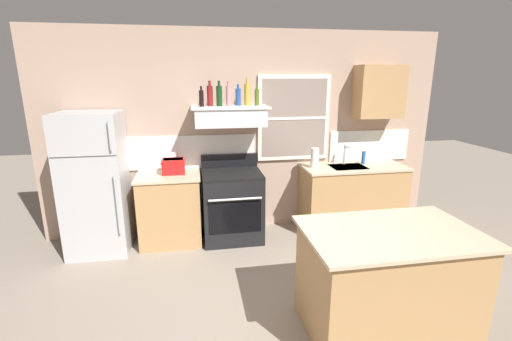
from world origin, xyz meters
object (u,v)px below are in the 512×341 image
bottle_champagne_gold_foil (247,94)px  kitchen_island (386,281)px  bottle_dark_green_wine (219,96)px  bottle_balsamic_dark (201,98)px  bottle_blue_liqueur (238,97)px  dish_soap_bottle (364,157)px  stove_range (232,205)px  toaster (173,166)px  bottle_red_label_wine (210,95)px  bottle_olive_oil_square (257,97)px  paper_towel_roll (315,158)px  refrigerator (96,184)px  bottle_rose_pink (229,95)px

bottle_champagne_gold_foil → kitchen_island: size_ratio=0.24×
bottle_dark_green_wine → bottle_balsamic_dark: bearing=-173.5°
bottle_dark_green_wine → kitchen_island: 2.79m
bottle_blue_liqueur → bottle_champagne_gold_foil: 0.13m
dish_soap_bottle → bottle_balsamic_dark: bearing=-178.1°
stove_range → dish_soap_bottle: bearing=4.2°
toaster → bottle_red_label_wine: (0.49, 0.06, 0.87)m
bottle_olive_oil_square → bottle_dark_green_wine: bearing=-176.8°
dish_soap_bottle → bottle_red_label_wine: bearing=-179.9°
stove_range → paper_towel_roll: paper_towel_roll is taller
bottle_red_label_wine → bottle_olive_oil_square: 0.59m
refrigerator → bottle_red_label_wine: 1.75m
dish_soap_bottle → kitchen_island: (-0.81, -2.13, -0.54)m
bottle_red_label_wine → bottle_rose_pink: 0.23m
toaster → bottle_champagne_gold_foil: size_ratio=0.89×
paper_towel_roll → kitchen_island: size_ratio=0.19×
bottle_balsamic_dark → kitchen_island: bearing=-55.6°
bottle_red_label_wine → bottle_champagne_gold_foil: 0.47m
bottle_blue_liqueur → paper_towel_roll: (1.01, -0.09, -0.81)m
refrigerator → bottle_red_label_wine: bearing=6.4°
paper_towel_roll → bottle_olive_oil_square: bearing=174.1°
stove_range → kitchen_island: bearing=-61.9°
paper_towel_roll → refrigerator: bearing=-178.8°
toaster → bottle_blue_liqueur: 1.20m
bottle_rose_pink → kitchen_island: size_ratio=0.22×
kitchen_island → bottle_rose_pink: bearing=116.8°
toaster → paper_towel_roll: 1.85m
bottle_blue_liqueur → dish_soap_bottle: size_ratio=1.47×
bottle_champagne_gold_foil → stove_range: bearing=-147.0°
bottle_blue_liqueur → bottle_olive_oil_square: bearing=-3.7°
bottle_balsamic_dark → dish_soap_bottle: bearing=1.9°
bottle_red_label_wine → bottle_champagne_gold_foil: bearing=2.1°
bottle_red_label_wine → bottle_blue_liqueur: bearing=-0.5°
stove_range → bottle_red_label_wine: bottle_red_label_wine is taller
bottle_champagne_gold_foil → bottle_rose_pink: bearing=-174.4°
paper_towel_roll → bottle_balsamic_dark: bearing=178.9°
bottle_champagne_gold_foil → dish_soap_bottle: size_ratio=1.86×
toaster → bottle_rose_pink: (0.72, 0.06, 0.86)m
stove_range → bottle_olive_oil_square: 1.43m
bottle_balsamic_dark → bottle_champagne_gold_foil: size_ratio=0.73×
toaster → bottle_champagne_gold_foil: bottle_champagne_gold_foil is taller
bottle_dark_green_wine → dish_soap_bottle: size_ratio=1.71×
toaster → dish_soap_bottle: size_ratio=1.65×
bottle_red_label_wine → kitchen_island: size_ratio=0.22×
bottle_rose_pink → kitchen_island: 2.77m
refrigerator → bottle_olive_oil_square: bearing=4.0°
bottle_red_label_wine → bottle_dark_green_wine: 0.12m
bottle_olive_oil_square → paper_towel_roll: 1.12m
toaster → bottle_champagne_gold_foil: bearing=4.7°
bottle_rose_pink → bottle_olive_oil_square: 0.36m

